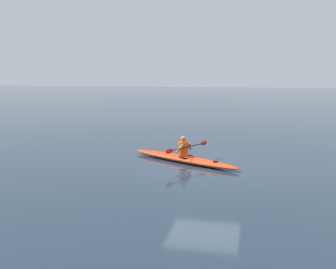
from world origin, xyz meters
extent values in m
plane|color=#1E2D3D|center=(0.00, 0.00, 0.00)|extent=(160.00, 160.00, 0.00)
ellipsoid|color=red|center=(0.89, -0.63, 0.12)|extent=(4.50, 2.75, 0.24)
torus|color=black|center=(0.75, -0.55, 0.22)|extent=(0.74, 0.74, 0.04)
cylinder|color=black|center=(-0.37, 0.04, 0.23)|extent=(0.18, 0.18, 0.02)
cylinder|color=#E04C14|center=(0.88, -0.62, 0.50)|extent=(0.36, 0.36, 0.52)
sphere|color=#936B4C|center=(0.88, -0.62, 0.87)|extent=(0.21, 0.21, 0.21)
cylinder|color=black|center=(0.70, -0.53, 0.60)|extent=(0.97, 1.81, 0.03)
ellipsoid|color=red|center=(0.23, -1.42, 0.60)|extent=(0.22, 0.37, 0.17)
ellipsoid|color=red|center=(1.17, 0.37, 0.60)|extent=(0.22, 0.37, 0.17)
cylinder|color=#936B4C|center=(0.68, -0.83, 0.57)|extent=(0.14, 0.32, 0.34)
cylinder|color=#936B4C|center=(0.94, -0.33, 0.57)|extent=(0.28, 0.23, 0.34)
camera|label=1|loc=(-1.63, 12.83, 3.22)|focal=40.66mm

